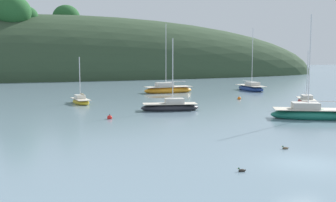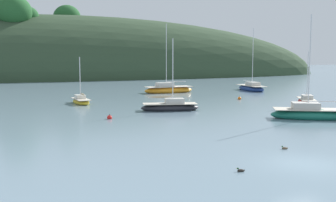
{
  "view_description": "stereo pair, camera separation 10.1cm",
  "coord_description": "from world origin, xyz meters",
  "px_view_note": "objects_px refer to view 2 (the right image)",
  "views": [
    {
      "loc": [
        -13.93,
        -16.86,
        5.48
      ],
      "look_at": [
        0.0,
        20.0,
        1.2
      ],
      "focal_mm": 44.16,
      "sensor_mm": 36.0,
      "label": 1
    },
    {
      "loc": [
        -13.84,
        -16.89,
        5.48
      ],
      "look_at": [
        0.0,
        20.0,
        1.2
      ],
      "focal_mm": 44.16,
      "sensor_mm": 36.0,
      "label": 2
    }
  ],
  "objects_px": {
    "mooring_buoy_outer": "(239,98)",
    "duck_lone_left": "(241,171)",
    "sailboat_cream_ketch": "(170,107)",
    "duck_lead": "(285,148)",
    "sailboat_yellow_far": "(251,88)",
    "mooring_buoy_inner": "(110,118)",
    "sailboat_black_sloop": "(311,114)",
    "sailboat_teal_outer": "(306,101)",
    "sailboat_orange_cutter": "(81,101)",
    "sailboat_navy_dinghy": "(168,90)"
  },
  "relations": [
    {
      "from": "sailboat_cream_ketch",
      "to": "duck_lead",
      "type": "distance_m",
      "value": 18.85
    },
    {
      "from": "mooring_buoy_outer",
      "to": "duck_lone_left",
      "type": "bearing_deg",
      "value": -120.24
    },
    {
      "from": "sailboat_orange_cutter",
      "to": "duck_lone_left",
      "type": "relative_size",
      "value": 13.26
    },
    {
      "from": "sailboat_teal_outer",
      "to": "duck_lone_left",
      "type": "bearing_deg",
      "value": -134.56
    },
    {
      "from": "sailboat_yellow_far",
      "to": "mooring_buoy_inner",
      "type": "height_order",
      "value": "sailboat_yellow_far"
    },
    {
      "from": "sailboat_teal_outer",
      "to": "duck_lead",
      "type": "relative_size",
      "value": 15.01
    },
    {
      "from": "sailboat_black_sloop",
      "to": "sailboat_teal_outer",
      "type": "relative_size",
      "value": 1.5
    },
    {
      "from": "sailboat_cream_ketch",
      "to": "sailboat_orange_cutter",
      "type": "bearing_deg",
      "value": 129.33
    },
    {
      "from": "sailboat_orange_cutter",
      "to": "sailboat_yellow_far",
      "type": "bearing_deg",
      "value": 17.29
    },
    {
      "from": "sailboat_teal_outer",
      "to": "mooring_buoy_outer",
      "type": "height_order",
      "value": "sailboat_teal_outer"
    },
    {
      "from": "sailboat_navy_dinghy",
      "to": "sailboat_yellow_far",
      "type": "height_order",
      "value": "sailboat_navy_dinghy"
    },
    {
      "from": "sailboat_cream_ketch",
      "to": "duck_lead",
      "type": "xyz_separation_m",
      "value": [
        0.08,
        -18.84,
        -0.32
      ]
    },
    {
      "from": "sailboat_black_sloop",
      "to": "mooring_buoy_inner",
      "type": "height_order",
      "value": "sailboat_black_sloop"
    },
    {
      "from": "sailboat_teal_outer",
      "to": "sailboat_orange_cutter",
      "type": "height_order",
      "value": "sailboat_teal_outer"
    },
    {
      "from": "sailboat_cream_ketch",
      "to": "mooring_buoy_inner",
      "type": "height_order",
      "value": "sailboat_cream_ketch"
    },
    {
      "from": "sailboat_orange_cutter",
      "to": "mooring_buoy_outer",
      "type": "height_order",
      "value": "sailboat_orange_cutter"
    },
    {
      "from": "duck_lead",
      "to": "sailboat_yellow_far",
      "type": "bearing_deg",
      "value": 60.72
    },
    {
      "from": "sailboat_black_sloop",
      "to": "sailboat_orange_cutter",
      "type": "height_order",
      "value": "sailboat_black_sloop"
    },
    {
      "from": "sailboat_cream_ketch",
      "to": "mooring_buoy_inner",
      "type": "relative_size",
      "value": 13.84
    },
    {
      "from": "sailboat_black_sloop",
      "to": "duck_lead",
      "type": "bearing_deg",
      "value": -136.06
    },
    {
      "from": "duck_lead",
      "to": "sailboat_orange_cutter",
      "type": "bearing_deg",
      "value": 105.26
    },
    {
      "from": "sailboat_yellow_far",
      "to": "mooring_buoy_inner",
      "type": "xyz_separation_m",
      "value": [
        -27.85,
        -21.64,
        -0.3
      ]
    },
    {
      "from": "sailboat_navy_dinghy",
      "to": "sailboat_cream_ketch",
      "type": "height_order",
      "value": "sailboat_navy_dinghy"
    },
    {
      "from": "mooring_buoy_inner",
      "to": "duck_lead",
      "type": "bearing_deg",
      "value": -64.95
    },
    {
      "from": "sailboat_navy_dinghy",
      "to": "sailboat_black_sloop",
      "type": "bearing_deg",
      "value": -84.91
    },
    {
      "from": "sailboat_cream_ketch",
      "to": "sailboat_yellow_far",
      "type": "distance_m",
      "value": 27.56
    },
    {
      "from": "sailboat_yellow_far",
      "to": "mooring_buoy_inner",
      "type": "bearing_deg",
      "value": -142.15
    },
    {
      "from": "sailboat_navy_dinghy",
      "to": "sailboat_black_sloop",
      "type": "height_order",
      "value": "sailboat_navy_dinghy"
    },
    {
      "from": "sailboat_black_sloop",
      "to": "mooring_buoy_outer",
      "type": "xyz_separation_m",
      "value": [
        2.45,
        16.55,
        -0.3
      ]
    },
    {
      "from": "sailboat_navy_dinghy",
      "to": "duck_lead",
      "type": "relative_size",
      "value": 25.61
    },
    {
      "from": "sailboat_cream_ketch",
      "to": "sailboat_teal_outer",
      "type": "height_order",
      "value": "sailboat_cream_ketch"
    },
    {
      "from": "duck_lead",
      "to": "duck_lone_left",
      "type": "height_order",
      "value": "same"
    },
    {
      "from": "sailboat_yellow_far",
      "to": "sailboat_orange_cutter",
      "type": "height_order",
      "value": "sailboat_yellow_far"
    },
    {
      "from": "mooring_buoy_outer",
      "to": "duck_lone_left",
      "type": "xyz_separation_m",
      "value": [
        -16.95,
        -29.07,
        -0.07
      ]
    },
    {
      "from": "sailboat_teal_outer",
      "to": "mooring_buoy_outer",
      "type": "bearing_deg",
      "value": 122.86
    },
    {
      "from": "sailboat_navy_dinghy",
      "to": "duck_lone_left",
      "type": "relative_size",
      "value": 25.17
    },
    {
      "from": "sailboat_navy_dinghy",
      "to": "sailboat_orange_cutter",
      "type": "distance_m",
      "value": 17.79
    },
    {
      "from": "sailboat_yellow_far",
      "to": "duck_lone_left",
      "type": "height_order",
      "value": "sailboat_yellow_far"
    },
    {
      "from": "sailboat_cream_ketch",
      "to": "duck_lead",
      "type": "height_order",
      "value": "sailboat_cream_ketch"
    },
    {
      "from": "mooring_buoy_inner",
      "to": "duck_lone_left",
      "type": "height_order",
      "value": "mooring_buoy_inner"
    },
    {
      "from": "sailboat_navy_dinghy",
      "to": "sailboat_cream_ketch",
      "type": "distance_m",
      "value": 20.6
    },
    {
      "from": "mooring_buoy_outer",
      "to": "mooring_buoy_inner",
      "type": "height_order",
      "value": "same"
    },
    {
      "from": "sailboat_yellow_far",
      "to": "mooring_buoy_outer",
      "type": "xyz_separation_m",
      "value": [
        -8.69,
        -11.16,
        -0.3
      ]
    },
    {
      "from": "sailboat_teal_outer",
      "to": "sailboat_cream_ketch",
      "type": "bearing_deg",
      "value": 179.2
    },
    {
      "from": "sailboat_yellow_far",
      "to": "mooring_buoy_outer",
      "type": "distance_m",
      "value": 14.15
    },
    {
      "from": "sailboat_teal_outer",
      "to": "mooring_buoy_inner",
      "type": "distance_m",
      "value": 24.02
    },
    {
      "from": "sailboat_navy_dinghy",
      "to": "duck_lead",
      "type": "distance_m",
      "value": 38.83
    },
    {
      "from": "sailboat_teal_outer",
      "to": "duck_lone_left",
      "type": "relative_size",
      "value": 14.75
    },
    {
      "from": "sailboat_black_sloop",
      "to": "duck_lone_left",
      "type": "bearing_deg",
      "value": -139.19
    },
    {
      "from": "mooring_buoy_inner",
      "to": "sailboat_cream_ketch",
      "type": "bearing_deg",
      "value": 26.69
    }
  ]
}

